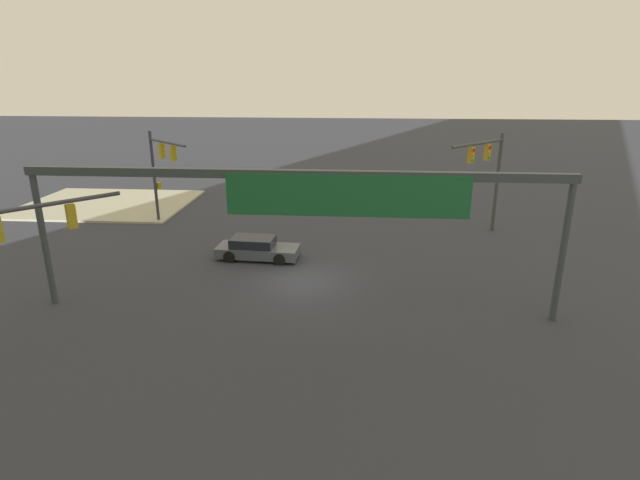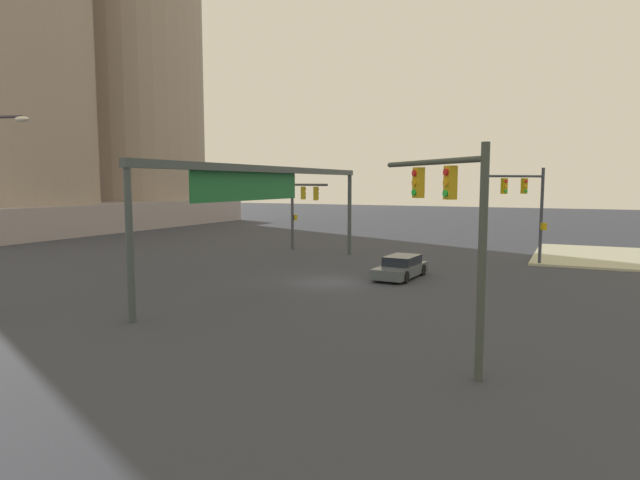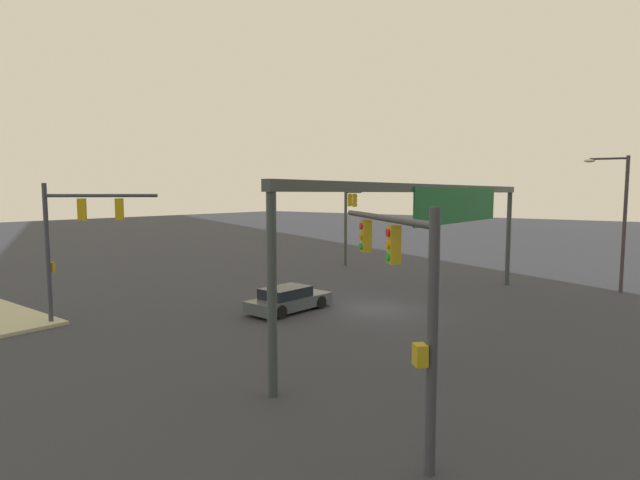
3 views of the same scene
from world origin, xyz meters
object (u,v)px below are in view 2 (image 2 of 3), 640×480
traffic_signal_opposite_side (301,201)px  traffic_signal_cross_street (528,200)px  traffic_signal_near_corner (455,215)px  sedan_car_approaching (401,267)px

traffic_signal_opposite_side → traffic_signal_cross_street: size_ratio=0.89×
traffic_signal_near_corner → traffic_signal_opposite_side: 26.16m
traffic_signal_cross_street → sedan_car_approaching: traffic_signal_cross_street is taller
traffic_signal_near_corner → traffic_signal_cross_street: (20.77, -0.34, -0.18)m
sedan_car_approaching → traffic_signal_near_corner: bearing=26.3°
traffic_signal_opposite_side → sedan_car_approaching: size_ratio=1.20×
traffic_signal_near_corner → traffic_signal_cross_street: 20.77m
traffic_signal_near_corner → traffic_signal_cross_street: size_ratio=1.01×
traffic_signal_near_corner → traffic_signal_opposite_side: (20.95, 15.66, -0.47)m
traffic_signal_near_corner → traffic_signal_opposite_side: size_ratio=1.14×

